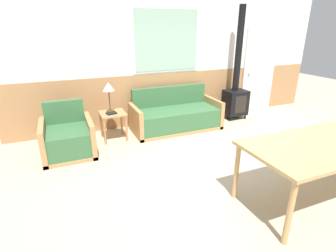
# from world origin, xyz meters

# --- Properties ---
(ground_plane) EXTENTS (16.00, 16.00, 0.00)m
(ground_plane) POSITION_xyz_m (0.00, 0.00, 0.00)
(ground_plane) COLOR #B2A58C
(wall_back) EXTENTS (7.20, 0.09, 2.70)m
(wall_back) POSITION_xyz_m (-0.02, 2.63, 1.37)
(wall_back) COLOR #AD7A4C
(wall_back) RESTS_ON ground_plane
(couch) EXTENTS (1.83, 0.81, 0.85)m
(couch) POSITION_xyz_m (-0.31, 2.10, 0.26)
(couch) COLOR #B27F4C
(couch) RESTS_ON ground_plane
(armchair) EXTENTS (0.82, 0.86, 0.85)m
(armchair) POSITION_xyz_m (-2.46, 1.73, 0.27)
(armchair) COLOR #B27F4C
(armchair) RESTS_ON ground_plane
(side_table) EXTENTS (0.46, 0.46, 0.53)m
(side_table) POSITION_xyz_m (-1.62, 2.07, 0.43)
(side_table) COLOR #B27F4C
(side_table) RESTS_ON ground_plane
(table_lamp) EXTENTS (0.22, 0.22, 0.55)m
(table_lamp) POSITION_xyz_m (-1.64, 2.15, 0.98)
(table_lamp) COLOR #4C3823
(table_lamp) RESTS_ON side_table
(book_stack) EXTENTS (0.20, 0.17, 0.03)m
(book_stack) POSITION_xyz_m (-1.66, 1.99, 0.55)
(book_stack) COLOR black
(book_stack) RESTS_ON side_table
(dining_table) EXTENTS (1.99, 0.95, 0.77)m
(dining_table) POSITION_xyz_m (0.33, -0.78, 0.70)
(dining_table) COLOR tan
(dining_table) RESTS_ON ground_plane
(wood_stove) EXTENTS (0.50, 0.42, 2.47)m
(wood_stove) POSITION_xyz_m (1.26, 2.21, 0.67)
(wood_stove) COLOR black
(wood_stove) RESTS_ON ground_plane
(entry_door) EXTENTS (0.92, 0.09, 2.01)m
(entry_door) POSITION_xyz_m (2.17, 2.57, 1.00)
(entry_door) COLOR silver
(entry_door) RESTS_ON ground_plane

